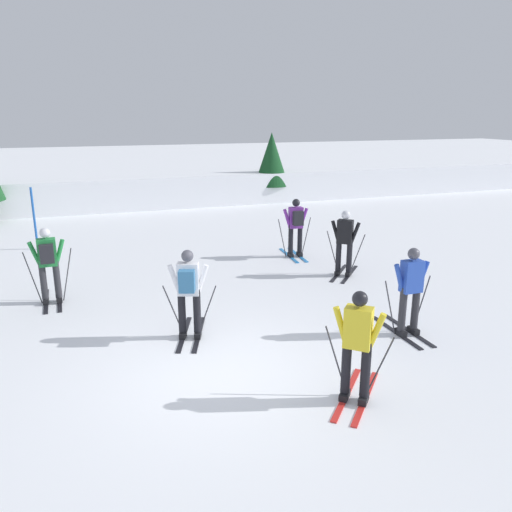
{
  "coord_description": "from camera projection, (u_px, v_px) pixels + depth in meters",
  "views": [
    {
      "loc": [
        -1.8,
        -7.13,
        4.08
      ],
      "look_at": [
        1.86,
        3.43,
        0.9
      ],
      "focal_mm": 35.59,
      "sensor_mm": 36.0,
      "label": 1
    }
  ],
  "objects": [
    {
      "name": "skier_black",
      "position": [
        345.0,
        241.0,
        12.88
      ],
      "size": [
        1.34,
        1.44,
        1.71
      ],
      "color": "black",
      "rests_on": "ground"
    },
    {
      "name": "far_snow_ridge",
      "position": [
        119.0,
        184.0,
        24.99
      ],
      "size": [
        80.0,
        8.29,
        1.37
      ],
      "primitive_type": "cube",
      "color": "white",
      "rests_on": "ground"
    },
    {
      "name": "skier_blue",
      "position": [
        410.0,
        289.0,
        9.4
      ],
      "size": [
        1.0,
        1.6,
        1.71
      ],
      "color": "black",
      "rests_on": "ground"
    },
    {
      "name": "skier_white",
      "position": [
        189.0,
        290.0,
        9.23
      ],
      "size": [
        0.96,
        1.63,
        1.71
      ],
      "color": "black",
      "rests_on": "ground"
    },
    {
      "name": "skier_green",
      "position": [
        48.0,
        262.0,
        10.96
      ],
      "size": [
        1.0,
        1.61,
        1.71
      ],
      "color": "black",
      "rests_on": "ground"
    },
    {
      "name": "trail_marker_pole",
      "position": [
        34.0,
        219.0,
        15.42
      ],
      "size": [
        0.07,
        0.07,
        1.91
      ],
      "primitive_type": "cylinder",
      "color": "#1E56AD",
      "rests_on": "ground"
    },
    {
      "name": "skier_purple",
      "position": [
        296.0,
        225.0,
        14.55
      ],
      "size": [
        1.0,
        1.62,
        1.71
      ],
      "color": "#237AC6",
      "rests_on": "ground"
    },
    {
      "name": "skier_yellow",
      "position": [
        357.0,
        344.0,
        7.18
      ],
      "size": [
        1.35,
        1.44,
        1.71
      ],
      "color": "red",
      "rests_on": "ground"
    },
    {
      "name": "conifer_far_right",
      "position": [
        272.0,
        159.0,
        23.56
      ],
      "size": [
        1.62,
        1.62,
        3.19
      ],
      "color": "#513823",
      "rests_on": "ground"
    },
    {
      "name": "ground_plane",
      "position": [
        217.0,
        375.0,
        8.16
      ],
      "size": [
        120.0,
        120.0,
        0.0
      ],
      "primitive_type": "plane",
      "color": "white"
    }
  ]
}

